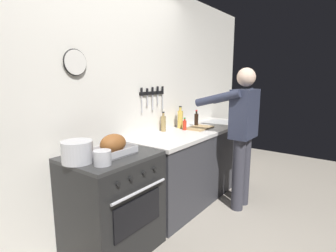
{
  "coord_description": "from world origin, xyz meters",
  "views": [
    {
      "loc": [
        -1.67,
        -0.72,
        1.55
      ],
      "look_at": [
        0.42,
        0.85,
        1.07
      ],
      "focal_mm": 28.22,
      "sensor_mm": 36.0,
      "label": 1
    }
  ],
  "objects": [
    {
      "name": "bottle_vinegar",
      "position": [
        0.84,
        1.23,
        1.0
      ],
      "size": [
        0.06,
        0.06,
        0.24
      ],
      "color": "#997F4C",
      "rests_on": "counter_block"
    },
    {
      "name": "wall_back",
      "position": [
        -0.0,
        1.35,
        1.3
      ],
      "size": [
        6.0,
        0.13,
        2.6
      ],
      "color": "white",
      "rests_on": "ground"
    },
    {
      "name": "counter_block",
      "position": [
        1.21,
        0.99,
        0.46
      ],
      "size": [
        2.03,
        0.65,
        0.9
      ],
      "color": "#38383D",
      "rests_on": "ground"
    },
    {
      "name": "stove",
      "position": [
        -0.22,
        0.99,
        0.45
      ],
      "size": [
        0.76,
        0.67,
        0.9
      ],
      "color": "black",
      "rests_on": "ground"
    },
    {
      "name": "person_cook",
      "position": [
        1.26,
        0.4,
        0.95
      ],
      "size": [
        0.51,
        0.63,
        1.66
      ],
      "rotation": [
        0.0,
        0.0,
        1.45
      ],
      "color": "#383842",
      "rests_on": "ground"
    },
    {
      "name": "roasting_pan",
      "position": [
        -0.21,
        0.96,
        0.98
      ],
      "size": [
        0.35,
        0.26,
        0.18
      ],
      "color": "#B7B7BC",
      "rests_on": "stove"
    },
    {
      "name": "stock_pot",
      "position": [
        -0.52,
        1.03,
        0.99
      ],
      "size": [
        0.24,
        0.24,
        0.17
      ],
      "color": "#B7B7BC",
      "rests_on": "stove"
    },
    {
      "name": "bottle_soy_sauce",
      "position": [
        1.36,
        1.08,
        0.99
      ],
      "size": [
        0.05,
        0.05,
        0.22
      ],
      "color": "black",
      "rests_on": "counter_block"
    },
    {
      "name": "bottle_hot_sauce",
      "position": [
        1.07,
        1.07,
        0.96
      ],
      "size": [
        0.05,
        0.05,
        0.16
      ],
      "color": "red",
      "rests_on": "counter_block"
    },
    {
      "name": "bottle_cooking_oil",
      "position": [
        1.14,
        1.19,
        1.02
      ],
      "size": [
        0.07,
        0.07,
        0.29
      ],
      "color": "gold",
      "rests_on": "counter_block"
    },
    {
      "name": "cutting_board",
      "position": [
        1.26,
        0.97,
        0.91
      ],
      "size": [
        0.36,
        0.24,
        0.02
      ],
      "primitive_type": "cube",
      "color": "tan",
      "rests_on": "counter_block"
    },
    {
      "name": "saucepan",
      "position": [
        -0.44,
        0.83,
        0.96
      ],
      "size": [
        0.13,
        0.13,
        0.11
      ],
      "color": "#B7B7BC",
      "rests_on": "stove"
    }
  ]
}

